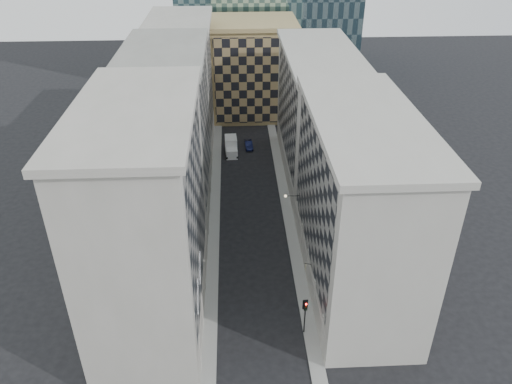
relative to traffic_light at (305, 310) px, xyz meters
name	(u,v)px	position (x,y,z in m)	size (l,w,h in m)	color
sidewalk_west	(215,212)	(-9.80, 23.36, -3.15)	(1.50, 100.00, 0.15)	gray
sidewalk_east	(287,210)	(0.70, 23.36, -3.15)	(1.50, 100.00, 0.15)	gray
bldg_left_a	(148,220)	(-15.43, 4.36, 8.60)	(10.80, 22.80, 23.70)	#A8A497
bldg_left_b	(170,133)	(-15.43, 26.36, 8.10)	(10.80, 22.80, 22.70)	gray
bldg_left_c	(183,84)	(-15.43, 48.36, 7.60)	(10.80, 22.80, 21.70)	#A8A497
bldg_right_a	(356,205)	(6.33, 8.36, 7.10)	(10.80, 26.80, 20.70)	#B2ADA3
bldg_right_b	(317,115)	(6.34, 35.36, 6.62)	(10.80, 28.80, 19.70)	#B2ADA3
tan_block	(253,68)	(-2.55, 61.25, 6.21)	(16.80, 14.80, 18.80)	tan
flagpoles_left	(199,282)	(-10.45, -0.64, 4.78)	(0.10, 6.33, 2.33)	gray
bracket_lamp	(287,196)	(-0.17, 17.36, 2.98)	(1.98, 0.36, 0.36)	black
traffic_light	(305,310)	(0.00, 0.00, 0.00)	(0.54, 0.47, 4.29)	black
box_truck	(231,147)	(-7.26, 42.52, -2.03)	(2.28, 5.10, 2.75)	white
dark_car	(249,145)	(-4.12, 44.42, -2.61)	(1.30, 3.72, 1.23)	#0F153A
shop_sign	(306,266)	(0.87, 6.17, 0.62)	(0.70, 0.61, 0.70)	black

